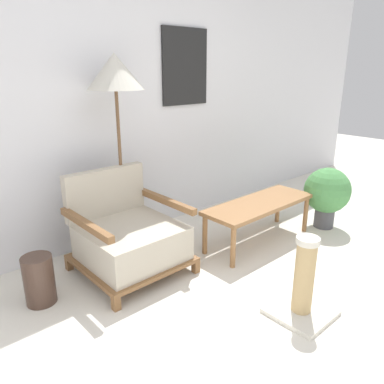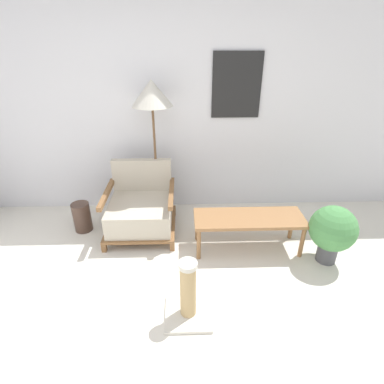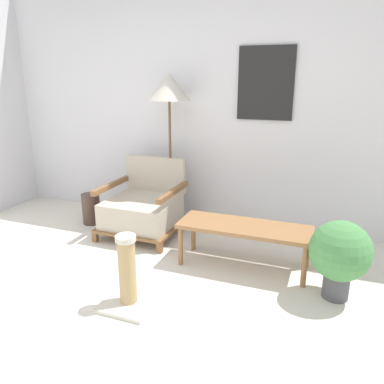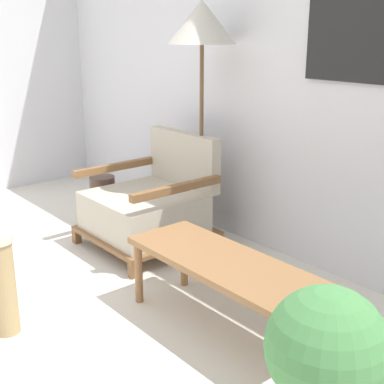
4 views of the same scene
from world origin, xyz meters
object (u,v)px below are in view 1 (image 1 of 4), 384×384
object	(u,v)px
armchair	(128,237)
scratching_post	(303,287)
potted_plant	(327,192)
vase	(39,280)
coffee_table	(259,207)
floor_lamp	(115,81)

from	to	relation	value
armchair	scratching_post	bearing A→B (deg)	-67.39
armchair	potted_plant	world-z (taller)	armchair
potted_plant	vase	bearing A→B (deg)	166.45
potted_plant	scratching_post	world-z (taller)	potted_plant
armchair	coffee_table	size ratio (longest dim) A/B	0.68
floor_lamp	scratching_post	bearing A→B (deg)	-77.55
armchair	coffee_table	world-z (taller)	armchair
potted_plant	scratching_post	xyz separation A→B (m)	(-1.42, -0.64, -0.16)
armchair	floor_lamp	world-z (taller)	floor_lamp
vase	scratching_post	distance (m)	1.76
vase	floor_lamp	bearing A→B (deg)	18.80
floor_lamp	vase	bearing A→B (deg)	-161.20
vase	potted_plant	distance (m)	2.72
armchair	potted_plant	distance (m)	2.03
coffee_table	vase	size ratio (longest dim) A/B	3.28
potted_plant	coffee_table	bearing A→B (deg)	163.13
floor_lamp	potted_plant	bearing A→B (deg)	-27.75
floor_lamp	vase	distance (m)	1.57
scratching_post	floor_lamp	bearing A→B (deg)	102.45
armchair	vase	size ratio (longest dim) A/B	2.23
armchair	potted_plant	bearing A→B (deg)	-17.20
floor_lamp	scratching_post	distance (m)	2.03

